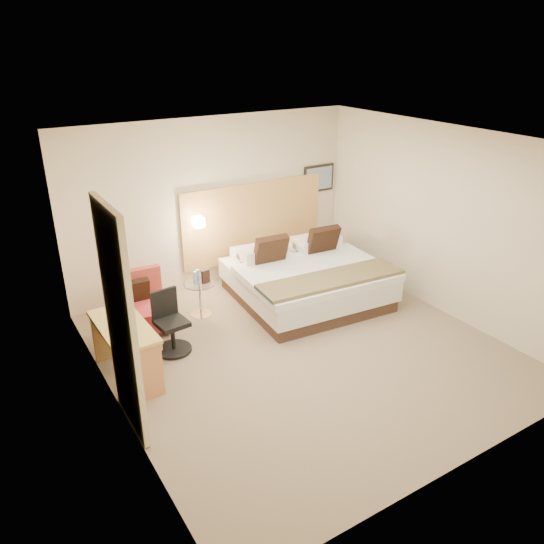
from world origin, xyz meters
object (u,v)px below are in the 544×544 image
bed (306,279)px  side_table (200,297)px  lounge_chair (140,308)px  desk_chair (171,327)px  desk (126,336)px

bed → side_table: (-1.62, 0.37, -0.05)m
lounge_chair → desk_chair: size_ratio=1.00×
lounge_chair → side_table: 0.89m
bed → desk_chair: 2.36m
bed → desk: bed is taller
lounge_chair → desk: size_ratio=0.71×
desk_chair → bed: bearing=7.5°
bed → desk_chair: bed is taller
lounge_chair → side_table: size_ratio=1.53×
bed → desk_chair: bearing=-172.5°
side_table → desk: desk is taller
side_table → desk: 1.72m
desk_chair → desk: bearing=-155.6°
side_table → desk: bearing=-144.7°
desk_chair → side_table: bearing=43.2°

